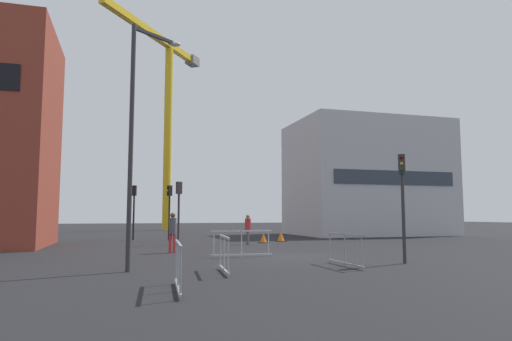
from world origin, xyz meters
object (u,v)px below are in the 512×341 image
(traffic_light_corner, at_px, (169,203))
(pedestrian_walking, at_px, (248,227))
(streetlamp_tall, at_px, (138,124))
(pedestrian_waiting, at_px, (173,229))
(traffic_cone_orange, at_px, (281,237))
(traffic_cone_striped, at_px, (263,238))
(construction_crane, at_px, (166,100))
(traffic_light_island, at_px, (179,202))
(traffic_light_crosswalk, at_px, (403,190))
(traffic_light_median, at_px, (134,203))

(traffic_light_corner, xyz_separation_m, pedestrian_walking, (3.94, -5.89, -1.50))
(streetlamp_tall, relative_size, pedestrian_waiting, 4.26)
(traffic_cone_orange, height_order, traffic_cone_striped, traffic_cone_orange)
(construction_crane, height_order, traffic_cone_striped, construction_crane)
(traffic_light_island, relative_size, pedestrian_walking, 2.09)
(traffic_light_island, height_order, traffic_light_crosswalk, traffic_light_crosswalk)
(pedestrian_waiting, bearing_deg, traffic_light_median, 97.26)
(pedestrian_walking, bearing_deg, construction_crane, 95.45)
(traffic_light_median, height_order, pedestrian_waiting, traffic_light_median)
(traffic_light_crosswalk, xyz_separation_m, traffic_cone_orange, (0.32, 13.94, -2.30))
(traffic_light_median, bearing_deg, streetlamp_tall, -91.08)
(traffic_cone_orange, bearing_deg, traffic_light_island, -166.04)
(traffic_cone_striped, bearing_deg, traffic_light_corner, 139.66)
(traffic_light_corner, bearing_deg, construction_crane, 86.13)
(construction_crane, distance_m, traffic_light_island, 28.69)
(traffic_light_corner, distance_m, traffic_cone_striped, 7.31)
(traffic_light_crosswalk, xyz_separation_m, pedestrian_walking, (-2.56, 11.49, -1.59))
(construction_crane, relative_size, traffic_light_median, 5.94)
(traffic_light_island, height_order, traffic_light_corner, traffic_light_corner)
(construction_crane, relative_size, pedestrian_walking, 12.84)
(traffic_light_island, relative_size, traffic_light_corner, 0.97)
(traffic_light_island, height_order, traffic_light_median, traffic_light_median)
(traffic_light_median, relative_size, pedestrian_walking, 2.16)
(streetlamp_tall, relative_size, traffic_cone_orange, 12.10)
(construction_crane, distance_m, streetlamp_tall, 39.29)
(construction_crane, height_order, traffic_light_island, construction_crane)
(pedestrian_walking, bearing_deg, traffic_light_crosswalk, -77.45)
(pedestrian_waiting, bearing_deg, traffic_cone_striped, 44.47)
(traffic_light_median, distance_m, pedestrian_waiting, 11.68)
(traffic_light_median, bearing_deg, pedestrian_walking, -47.63)
(traffic_light_island, xyz_separation_m, traffic_cone_striped, (5.25, 0.61, -2.17))
(construction_crane, xyz_separation_m, traffic_cone_striped, (3.90, -25.19, -14.64))
(streetlamp_tall, bearing_deg, traffic_cone_orange, 55.07)
(construction_crane, height_order, traffic_light_median, construction_crane)
(pedestrian_walking, distance_m, traffic_cone_orange, 3.85)
(traffic_light_island, xyz_separation_m, pedestrian_waiting, (-0.89, -5.42, -1.39))
(traffic_light_island, height_order, traffic_cone_striped, traffic_light_island)
(traffic_light_median, xyz_separation_m, traffic_light_corner, (2.31, -0.96, -0.01))
(traffic_cone_orange, bearing_deg, traffic_cone_striped, -144.71)
(traffic_light_median, relative_size, traffic_cone_orange, 5.88)
(traffic_light_island, bearing_deg, traffic_cone_striped, 6.66)
(pedestrian_walking, bearing_deg, traffic_cone_striped, 45.33)
(construction_crane, distance_m, traffic_light_median, 23.60)
(traffic_light_median, relative_size, traffic_light_corner, 1.00)
(construction_crane, xyz_separation_m, traffic_light_median, (-3.71, -19.73, -12.39))
(traffic_light_corner, relative_size, traffic_light_crosswalk, 0.96)
(pedestrian_waiting, bearing_deg, pedestrian_walking, 44.22)
(traffic_light_island, distance_m, traffic_light_corner, 5.12)
(streetlamp_tall, relative_size, traffic_light_median, 2.06)
(traffic_light_crosswalk, bearing_deg, pedestrian_walking, 102.55)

